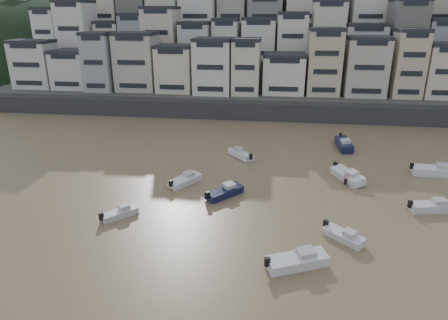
# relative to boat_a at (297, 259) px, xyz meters

# --- Properties ---
(harbor_wall) EXTENTS (140.00, 3.00, 3.50)m
(harbor_wall) POSITION_rel_boat_a_xyz_m (-2.56, 49.88, 0.94)
(harbor_wall) COLOR #38383A
(harbor_wall) RESTS_ON ground
(hillside) EXTENTS (141.04, 66.00, 50.00)m
(hillside) POSITION_rel_boat_a_xyz_m (2.18, 89.72, 12.20)
(hillside) COLOR #4C4C47
(hillside) RESTS_ON ground
(headland) EXTENTS (216.00, 135.00, 53.33)m
(headland) POSITION_rel_boat_a_xyz_m (-107.56, 119.87, -0.80)
(headland) COLOR black
(headland) RESTS_ON ground
(boat_a) EXTENTS (6.24, 4.24, 1.63)m
(boat_a) POSITION_rel_boat_a_xyz_m (0.00, 0.00, 0.00)
(boat_a) COLOR white
(boat_a) RESTS_ON ground
(boat_b) EXTENTS (4.36, 4.21, 1.25)m
(boat_b) POSITION_rel_boat_a_xyz_m (4.65, 4.91, -0.19)
(boat_b) COLOR silver
(boat_b) RESTS_ON ground
(boat_c) EXTENTS (4.91, 5.27, 1.48)m
(boat_c) POSITION_rel_boat_a_xyz_m (-8.09, 13.12, -0.07)
(boat_c) COLOR #121839
(boat_c) RESTS_ON ground
(boat_d) EXTENTS (5.68, 2.81, 1.48)m
(boat_d) POSITION_rel_boat_a_xyz_m (15.27, 12.48, -0.07)
(boat_d) COLOR silver
(boat_d) RESTS_ON ground
(boat_e) EXTENTS (4.45, 6.23, 1.63)m
(boat_e) POSITION_rel_boat_a_xyz_m (7.25, 20.04, 0.00)
(boat_e) COLOR white
(boat_e) RESTS_ON ground
(boat_f) EXTENTS (4.19, 5.27, 1.41)m
(boat_f) POSITION_rel_boat_a_xyz_m (-13.57, 16.01, -0.11)
(boat_f) COLOR white
(boat_f) RESTS_ON ground
(boat_g) EXTENTS (6.67, 2.46, 1.79)m
(boat_g) POSITION_rel_boat_a_xyz_m (19.34, 23.36, 0.08)
(boat_g) COLOR silver
(boat_g) RESTS_ON ground
(boat_h) EXTENTS (4.74, 5.07, 1.43)m
(boat_h) POSITION_rel_boat_a_xyz_m (-7.41, 26.84, -0.10)
(boat_h) COLOR silver
(boat_h) RESTS_ON ground
(boat_i) EXTENTS (2.50, 6.77, 1.82)m
(boat_i) POSITION_rel_boat_a_xyz_m (8.71, 33.47, 0.10)
(boat_i) COLOR #131A3D
(boat_i) RESTS_ON ground
(boat_j) EXTENTS (3.96, 4.14, 1.18)m
(boat_j) POSITION_rel_boat_a_xyz_m (-18.66, 6.58, -0.22)
(boat_j) COLOR silver
(boat_j) RESTS_ON ground
(person_pink) EXTENTS (0.44, 0.44, 1.74)m
(person_pink) POSITION_rel_boat_a_xyz_m (6.81, 18.67, 0.06)
(person_pink) COLOR #BD858B
(person_pink) RESTS_ON ground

